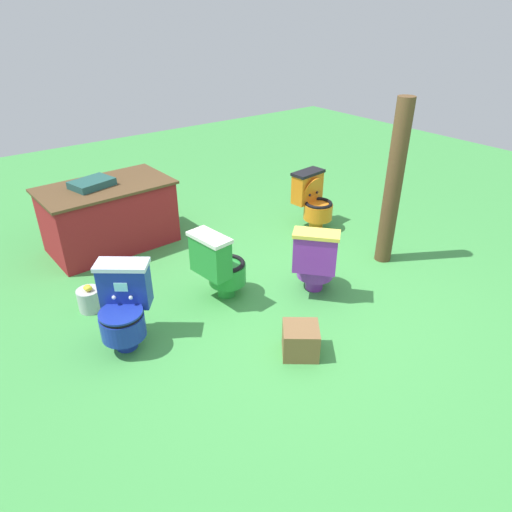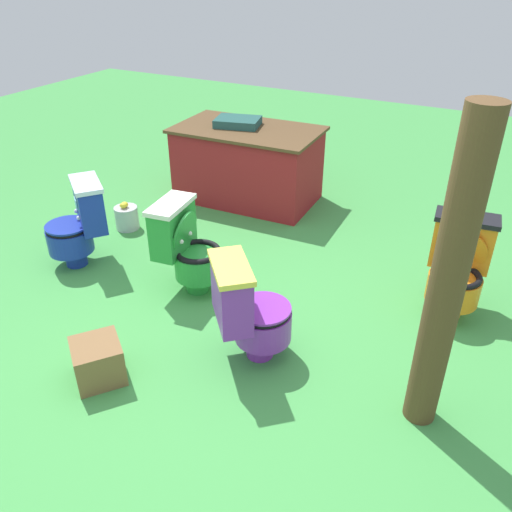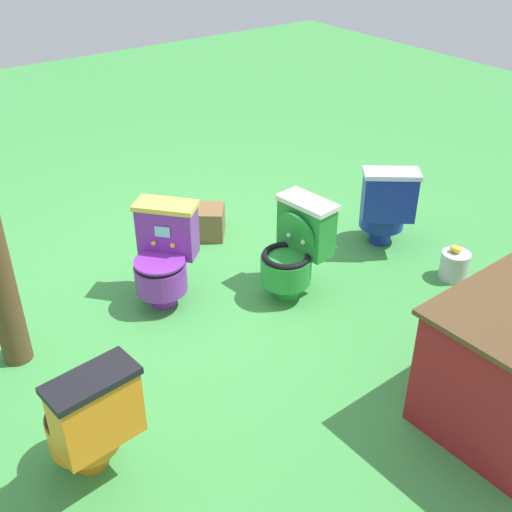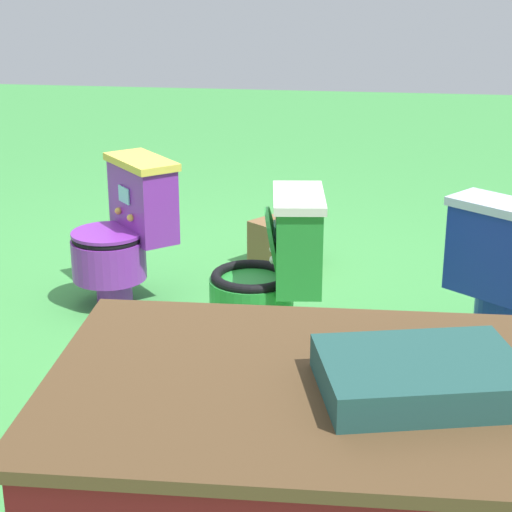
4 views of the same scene
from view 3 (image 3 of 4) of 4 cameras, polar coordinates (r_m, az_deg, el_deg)
ground at (r=4.85m, az=-4.38°, el=-2.32°), size 14.00×14.00×0.00m
toilet_blue at (r=5.22m, az=11.63°, el=4.44°), size 0.62×0.64×0.73m
toilet_purple at (r=4.50m, az=-8.35°, el=0.08°), size 0.63×0.63×0.73m
toilet_green at (r=4.53m, az=3.59°, el=0.68°), size 0.54×0.46×0.73m
toilet_orange at (r=3.33m, az=-14.88°, el=-14.14°), size 0.45×0.53×0.73m
small_crate at (r=5.39m, az=-4.51°, el=3.10°), size 0.41×0.41×0.26m
lemon_bucket at (r=5.05m, az=17.54°, el=-0.75°), size 0.22×0.22×0.28m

